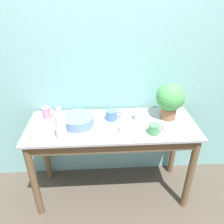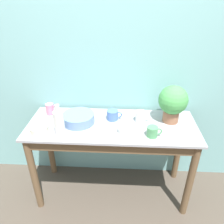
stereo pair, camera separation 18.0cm
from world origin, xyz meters
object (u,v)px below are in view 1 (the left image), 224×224
(mug_green, at_px, (154,129))
(mug_blue, at_px, (112,115))
(mug_pink, at_px, (47,113))
(bowl_small_enamel_white, at_px, (129,128))
(bowl_wash_large, at_px, (78,120))
(bottle_tall, at_px, (61,126))
(bowl_small_cream, at_px, (39,134))
(potted_plant, at_px, (170,99))
(mug_white, at_px, (140,115))

(mug_green, distance_m, mug_blue, 0.40)
(mug_green, distance_m, mug_pink, 0.94)
(mug_pink, xyz_separation_m, bowl_small_enamel_white, (0.70, -0.25, -0.03))
(mug_blue, distance_m, bowl_small_enamel_white, 0.23)
(bowl_wash_large, xyz_separation_m, mug_pink, (-0.28, 0.13, 0.01))
(bottle_tall, relative_size, mug_blue, 2.02)
(mug_blue, bearing_deg, mug_pink, 173.60)
(mug_pink, bearing_deg, mug_blue, -6.40)
(mug_blue, bearing_deg, bowl_small_cream, -158.48)
(potted_plant, relative_size, mug_blue, 2.46)
(bottle_tall, xyz_separation_m, mug_white, (0.64, 0.24, -0.06))
(mug_blue, height_order, bowl_small_cream, mug_blue)
(potted_plant, bearing_deg, bottle_tall, -163.87)
(mug_white, distance_m, bowl_small_cream, 0.85)
(mug_blue, xyz_separation_m, bowl_small_cream, (-0.58, -0.23, -0.02))
(mug_blue, xyz_separation_m, mug_white, (0.24, -0.02, 0.01))
(potted_plant, xyz_separation_m, mug_green, (-0.18, -0.23, -0.15))
(bowl_wash_large, relative_size, bottle_tall, 1.02)
(bottle_tall, xyz_separation_m, bowl_small_cream, (-0.18, 0.03, -0.09))
(mug_blue, relative_size, mug_white, 1.07)
(mug_green, relative_size, bowl_small_cream, 0.81)
(bowl_wash_large, height_order, bowl_small_enamel_white, bowl_wash_large)
(mug_blue, distance_m, mug_pink, 0.58)
(mug_white, xyz_separation_m, bowl_small_enamel_white, (-0.12, -0.16, -0.03))
(mug_blue, height_order, bowl_small_enamel_white, mug_blue)
(bottle_tall, distance_m, mug_blue, 0.48)
(mug_green, height_order, bowl_small_enamel_white, mug_green)
(mug_green, relative_size, bowl_small_enamel_white, 0.79)
(bowl_wash_large, distance_m, mug_white, 0.54)
(mug_pink, distance_m, bowl_small_enamel_white, 0.75)
(mug_blue, bearing_deg, mug_green, -36.23)
(mug_white, distance_m, mug_pink, 0.82)
(bowl_small_enamel_white, bearing_deg, mug_white, 54.70)
(potted_plant, bearing_deg, mug_white, -175.18)
(potted_plant, distance_m, bowl_wash_large, 0.81)
(mug_blue, bearing_deg, bowl_small_enamel_white, -55.98)
(bowl_small_enamel_white, bearing_deg, bottle_tall, -172.02)
(mug_green, height_order, mug_white, mug_white)
(mug_pink, bearing_deg, bowl_wash_large, -24.78)
(bowl_wash_large, xyz_separation_m, mug_blue, (0.29, 0.07, 0.00))
(bottle_tall, height_order, mug_blue, bottle_tall)
(mug_white, relative_size, bowl_small_enamel_white, 0.83)
(bowl_wash_large, bearing_deg, mug_blue, 12.92)
(bowl_small_enamel_white, distance_m, bowl_small_cream, 0.71)
(bowl_wash_large, height_order, mug_pink, mug_pink)
(mug_white, height_order, bowl_small_cream, mug_white)
(mug_pink, distance_m, bowl_small_cream, 0.29)
(potted_plant, height_order, bowl_small_enamel_white, potted_plant)
(bowl_small_cream, bearing_deg, bottle_tall, -10.38)
(bowl_small_enamel_white, bearing_deg, bowl_wash_large, 163.83)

